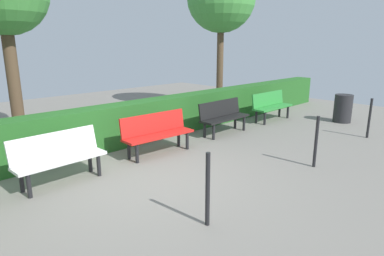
{
  "coord_description": "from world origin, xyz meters",
  "views": [
    {
      "loc": [
        3.38,
        4.5,
        2.32
      ],
      "look_at": [
        -1.45,
        -0.42,
        0.55
      ],
      "focal_mm": 31.13,
      "sensor_mm": 36.0,
      "label": 1
    }
  ],
  "objects_px": {
    "bench_green": "(271,105)",
    "bench_white": "(59,156)",
    "bench_black": "(223,115)",
    "bench_red": "(157,132)",
    "trash_bin": "(343,108)"
  },
  "relations": [
    {
      "from": "bench_black",
      "to": "bench_red",
      "type": "xyz_separation_m",
      "value": [
        2.26,
        0.07,
        0.0
      ]
    },
    {
      "from": "bench_red",
      "to": "bench_white",
      "type": "xyz_separation_m",
      "value": [
        2.16,
        0.06,
        -0.0
      ]
    },
    {
      "from": "bench_white",
      "to": "trash_bin",
      "type": "bearing_deg",
      "value": 167.0
    },
    {
      "from": "trash_bin",
      "to": "bench_green",
      "type": "bearing_deg",
      "value": -50.81
    },
    {
      "from": "bench_black",
      "to": "bench_red",
      "type": "bearing_deg",
      "value": 1.23
    },
    {
      "from": "bench_white",
      "to": "trash_bin",
      "type": "distance_m",
      "value": 8.12
    },
    {
      "from": "bench_black",
      "to": "trash_bin",
      "type": "height_order",
      "value": "bench_black"
    },
    {
      "from": "bench_black",
      "to": "trash_bin",
      "type": "distance_m",
      "value": 3.93
    },
    {
      "from": "bench_green",
      "to": "bench_red",
      "type": "xyz_separation_m",
      "value": [
        4.48,
        0.04,
        0.0
      ]
    },
    {
      "from": "bench_green",
      "to": "bench_white",
      "type": "xyz_separation_m",
      "value": [
        6.63,
        0.1,
        -0.0
      ]
    },
    {
      "from": "trash_bin",
      "to": "bench_black",
      "type": "bearing_deg",
      "value": -25.26
    },
    {
      "from": "bench_green",
      "to": "bench_black",
      "type": "bearing_deg",
      "value": -0.46
    },
    {
      "from": "bench_red",
      "to": "trash_bin",
      "type": "relative_size",
      "value": 1.98
    },
    {
      "from": "bench_green",
      "to": "bench_black",
      "type": "distance_m",
      "value": 2.21
    },
    {
      "from": "bench_black",
      "to": "bench_white",
      "type": "relative_size",
      "value": 1.02
    }
  ]
}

